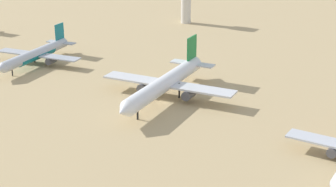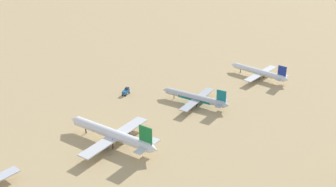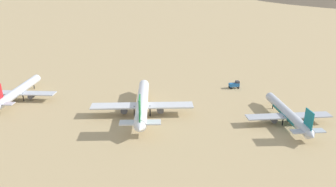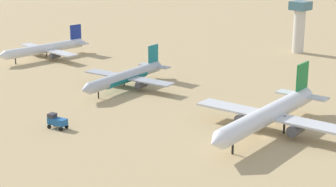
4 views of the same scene
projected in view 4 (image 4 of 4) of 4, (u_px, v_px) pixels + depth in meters
name	position (u px, v px, depth m)	size (l,w,h in m)	color
ground_plane	(266.00, 137.00, 145.68)	(1800.00, 1800.00, 0.00)	tan
parked_jet_0	(46.00, 49.00, 232.67)	(41.74, 33.81, 12.07)	silver
parked_jet_1	(126.00, 77.00, 189.03)	(41.66, 34.11, 12.07)	#B2B7C1
parked_jet_2	(269.00, 115.00, 147.06)	(52.47, 42.83, 15.14)	silver
service_truck	(57.00, 121.00, 151.77)	(3.99, 5.64, 3.90)	#1E5999
control_tower	(299.00, 24.00, 241.50)	(7.20, 7.20, 21.74)	beige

